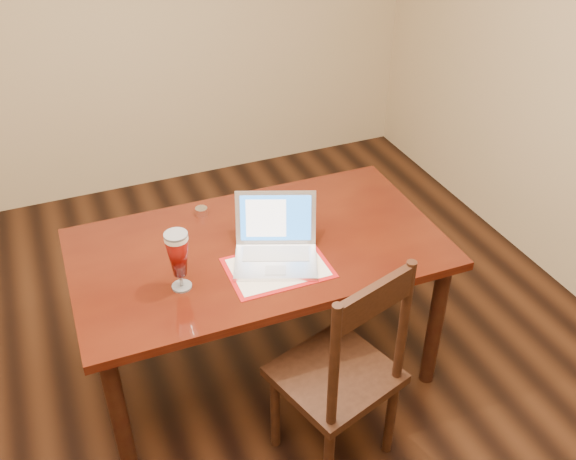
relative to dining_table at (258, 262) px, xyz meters
name	(u,v)px	position (x,y,z in m)	size (l,w,h in m)	color
ground	(228,439)	(-0.30, -0.36, -0.70)	(5.00, 5.00, 0.00)	black
room_shell	(199,81)	(-0.30, -0.36, 1.06)	(4.51, 5.01, 2.71)	tan
dining_table	(258,262)	(0.00, 0.00, 0.00)	(1.70, 0.97, 1.06)	#451509
dining_chair	(342,374)	(0.14, -0.62, -0.19)	(0.57, 0.56, 1.09)	#32190D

